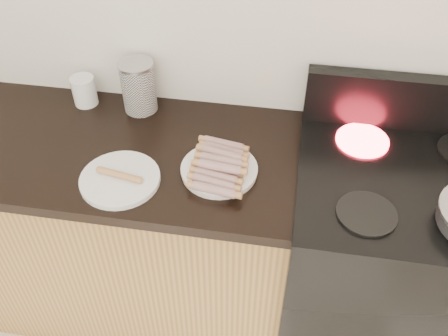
% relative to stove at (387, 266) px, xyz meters
% --- Properties ---
extents(wall_back, '(4.00, 0.04, 2.60)m').
position_rel_stove_xyz_m(wall_back, '(-0.78, 0.32, 0.84)').
color(wall_back, silver).
rests_on(wall_back, ground).
extents(cabinet_base, '(2.20, 0.59, 0.86)m').
position_rel_stove_xyz_m(cabinet_base, '(-1.48, 0.01, -0.03)').
color(cabinet_base, '#A4713F').
rests_on(cabinet_base, floor).
extents(stove, '(0.76, 0.65, 0.91)m').
position_rel_stove_xyz_m(stove, '(0.00, 0.00, 0.00)').
color(stove, black).
rests_on(stove, floor).
extents(stove_panel, '(0.76, 0.06, 0.20)m').
position_rel_stove_xyz_m(stove_panel, '(0.00, 0.28, 0.55)').
color(stove_panel, black).
rests_on(stove_panel, stove).
extents(burner_near_left, '(0.18, 0.18, 0.01)m').
position_rel_stove_xyz_m(burner_near_left, '(-0.17, -0.17, 0.46)').
color(burner_near_left, black).
rests_on(burner_near_left, stove).
extents(burner_far_left, '(0.18, 0.18, 0.01)m').
position_rel_stove_xyz_m(burner_far_left, '(-0.17, 0.17, 0.46)').
color(burner_far_left, '#FF1E2D').
rests_on(burner_far_left, stove).
extents(main_plate, '(0.29, 0.29, 0.02)m').
position_rel_stove_xyz_m(main_plate, '(-0.63, -0.05, 0.45)').
color(main_plate, silver).
rests_on(main_plate, counter_slab).
extents(side_plate, '(0.27, 0.27, 0.02)m').
position_rel_stove_xyz_m(side_plate, '(-0.94, -0.14, 0.45)').
color(side_plate, white).
rests_on(side_plate, counter_slab).
extents(hotdog_pile, '(0.14, 0.27, 0.05)m').
position_rel_stove_xyz_m(hotdog_pile, '(-0.63, -0.05, 0.48)').
color(hotdog_pile, '#9A3237').
rests_on(hotdog_pile, main_plate).
extents(plain_sausages, '(0.14, 0.05, 0.02)m').
position_rel_stove_xyz_m(plain_sausages, '(-0.94, -0.14, 0.47)').
color(plain_sausages, tan).
rests_on(plain_sausages, side_plate).
extents(canister, '(0.13, 0.13, 0.20)m').
position_rel_stove_xyz_m(canister, '(-0.98, 0.24, 0.54)').
color(canister, silver).
rests_on(canister, counter_slab).
extents(mug, '(0.09, 0.09, 0.11)m').
position_rel_stove_xyz_m(mug, '(-1.19, 0.24, 0.50)').
color(mug, white).
rests_on(mug, counter_slab).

